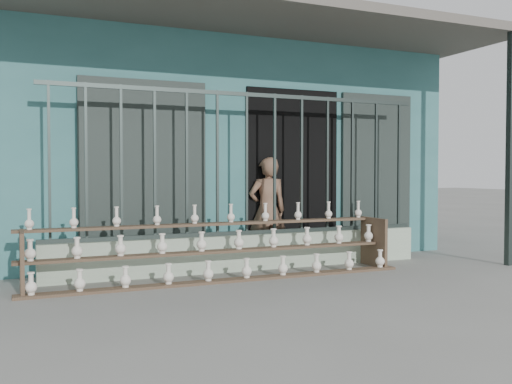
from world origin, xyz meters
name	(u,v)px	position (x,y,z in m)	size (l,w,h in m)	color
ground	(293,289)	(0.00, 0.00, 0.00)	(60.00, 60.00, 0.00)	slate
workshop_building	(182,150)	(0.00, 4.23, 1.62)	(7.40, 6.60, 3.21)	#346D6E
parapet_wall	(247,252)	(0.00, 1.30, 0.23)	(5.00, 0.20, 0.45)	#AEC4A8
security_fence	(247,164)	(0.00, 1.30, 1.35)	(5.00, 0.04, 1.80)	#283330
shelf_rack	(221,248)	(-0.50, 0.89, 0.36)	(4.50, 0.68, 0.85)	brown
elderly_woman	(268,210)	(0.47, 1.68, 0.72)	(0.53, 0.35, 1.44)	brown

